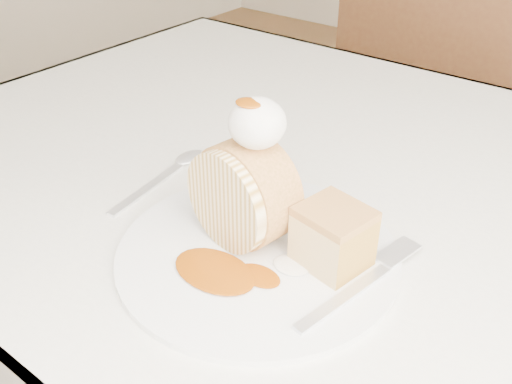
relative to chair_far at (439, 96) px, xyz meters
The scene contains 10 objects.
table 0.80m from the chair_far, 75.93° to the right, with size 1.40×0.90×0.75m.
chair_far is the anchor object (origin of this frame).
plate 1.00m from the chair_far, 80.31° to the right, with size 0.30×0.30×0.01m, color white.
roulade_slice 1.00m from the chair_far, 81.80° to the right, with size 0.11×0.11×0.06m, color beige.
cake_chunk 0.99m from the chair_far, 75.78° to the right, with size 0.07×0.06×0.06m, color #CD874D.
whipped_cream 1.02m from the chair_far, 81.07° to the right, with size 0.06×0.06×0.05m, color white.
caramel_drizzle 1.03m from the chair_far, 81.38° to the right, with size 0.03×0.02×0.01m, color #883C05.
caramel_pool 1.05m from the chair_far, 81.50° to the right, with size 0.09×0.06×0.00m, color #883C05, non-canonical shape.
fork 1.03m from the chair_far, 74.17° to the right, with size 0.02×0.18×0.00m, color silver.
spoon 0.97m from the chair_far, 91.62° to the right, with size 0.03×0.17×0.00m, color silver.
Camera 1 is at (0.27, -0.38, 1.14)m, focal length 40.00 mm.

